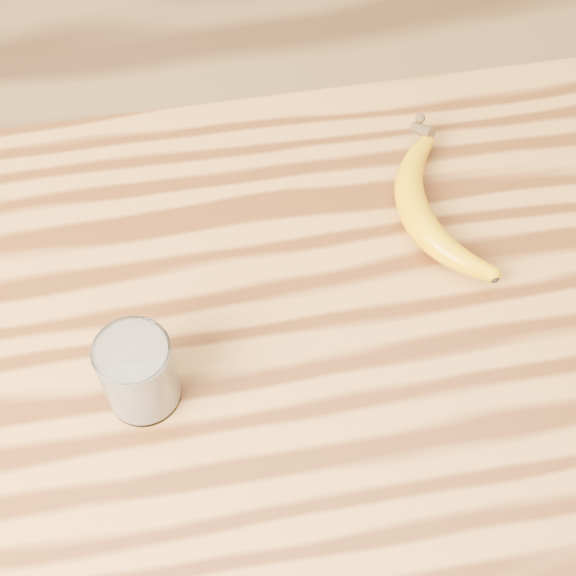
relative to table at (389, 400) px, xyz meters
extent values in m
plane|color=olive|center=(0.00, 0.00, -0.77)|extent=(4.00, 4.00, 0.00)
cube|color=#A66D2B|center=(0.00, 0.00, 0.11)|extent=(1.20, 0.80, 0.04)
cylinder|color=brown|center=(-0.54, 0.34, -0.34)|extent=(0.06, 0.06, 0.86)
cylinder|color=white|center=(-0.27, -0.01, 0.18)|extent=(0.07, 0.07, 0.09)
torus|color=white|center=(-0.27, -0.01, 0.22)|extent=(0.07, 0.07, 0.00)
cylinder|color=beige|center=(-0.27, -0.01, 0.18)|extent=(0.07, 0.07, 0.09)
camera|label=1|loc=(-0.19, -0.39, 0.88)|focal=50.00mm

